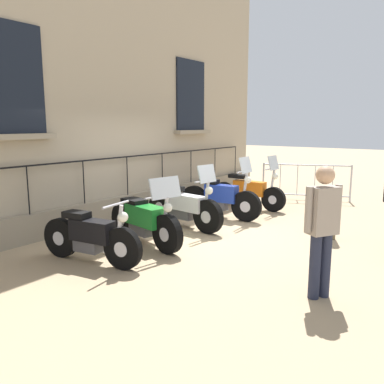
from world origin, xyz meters
name	(u,v)px	position (x,y,z in m)	size (l,w,h in m)	color
ground_plane	(197,231)	(0.00, 0.00, 0.00)	(60.00, 60.00, 0.00)	tan
building_facade	(111,62)	(-2.41, 0.00, 3.58)	(0.82, 11.90, 7.34)	tan
motorcycle_black	(91,237)	(-0.24, -2.54, 0.42)	(1.91, 0.60, 1.02)	black
motorcycle_green	(145,221)	(-0.21, -1.34, 0.45)	(2.01, 0.82, 1.31)	black
motorcycle_white	(184,207)	(-0.36, 0.04, 0.45)	(2.06, 0.60, 1.39)	black
motorcycle_blue	(220,198)	(-0.21, 1.23, 0.47)	(2.09, 0.59, 1.46)	black
motorcycle_orange	(249,192)	(-0.19, 2.59, 0.44)	(2.10, 0.55, 1.41)	black
crowd_barrier	(306,181)	(0.62, 4.54, 0.57)	(2.30, 0.95, 1.05)	#B7B7BF
bollard	(331,212)	(2.39, 1.05, 0.52)	(0.21, 0.21, 1.04)	brown
pedestrian_standing	(322,225)	(3.08, -1.64, 0.95)	(0.38, 0.46, 1.69)	#23283D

